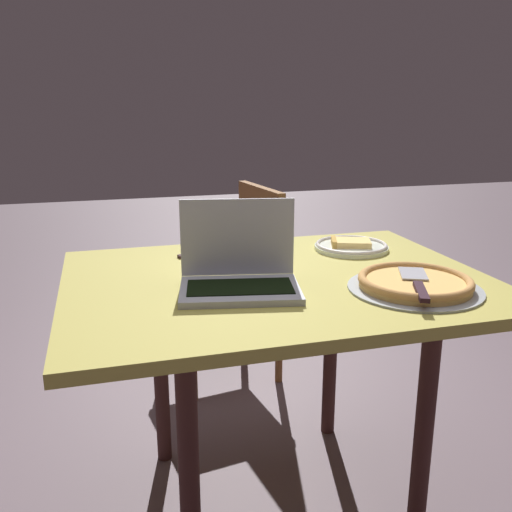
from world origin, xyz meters
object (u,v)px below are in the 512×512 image
at_px(drink_cup, 274,232).
at_px(pizza_plate, 351,246).
at_px(chair_near, 236,268).
at_px(dining_table, 276,304).
at_px(pizza_tray, 415,283).
at_px(table_knife, 203,254).
at_px(laptop, 239,271).

bearing_deg(drink_cup, pizza_plate, 149.06).
bearing_deg(drink_cup, chair_near, -89.56).
xyz_separation_m(pizza_plate, drink_cup, (0.23, -0.14, 0.03)).
bearing_deg(dining_table, pizza_plate, -146.19).
distance_m(pizza_tray, table_knife, 0.70).
height_order(laptop, chair_near, laptop).
xyz_separation_m(laptop, drink_cup, (-0.24, -0.44, -0.01)).
relative_size(dining_table, pizza_tray, 3.35).
xyz_separation_m(pizza_plate, pizza_tray, (0.01, 0.44, 0.01)).
xyz_separation_m(laptop, pizza_plate, (-0.47, -0.30, -0.04)).
height_order(laptop, table_knife, laptop).
bearing_deg(pizza_tray, drink_cup, -69.06).
relative_size(pizza_tray, drink_cup, 4.24).
bearing_deg(chair_near, dining_table, 83.87).
bearing_deg(pizza_plate, pizza_tray, 88.17).
relative_size(laptop, pizza_plate, 1.40).
distance_m(dining_table, table_knife, 0.35).
bearing_deg(chair_near, pizza_tray, 101.07).
bearing_deg(table_knife, laptop, 94.94).
bearing_deg(pizza_plate, dining_table, 33.81).
bearing_deg(laptop, dining_table, -150.52).
bearing_deg(pizza_plate, drink_cup, -30.94).
height_order(table_knife, drink_cup, drink_cup).
relative_size(dining_table, laptop, 3.42).
distance_m(dining_table, pizza_plate, 0.42).
relative_size(pizza_tray, table_knife, 1.63).
xyz_separation_m(laptop, table_knife, (0.03, -0.37, -0.05)).
height_order(table_knife, chair_near, chair_near).
distance_m(laptop, chair_near, 1.08).
relative_size(pizza_tray, chair_near, 0.41).
bearing_deg(chair_near, pizza_plate, 108.50).
bearing_deg(table_knife, pizza_plate, 172.34).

